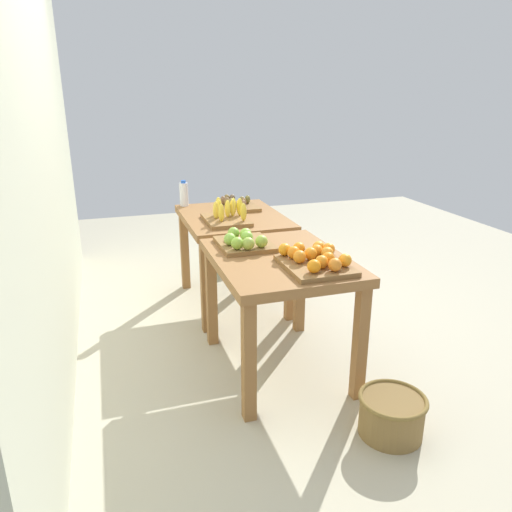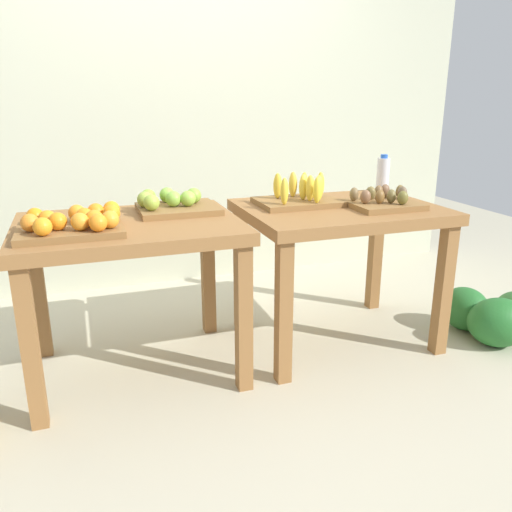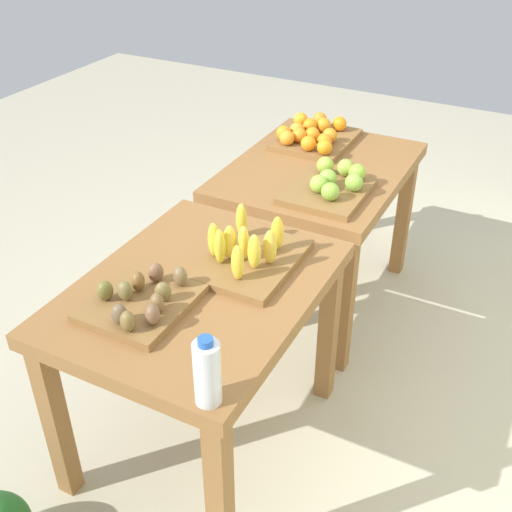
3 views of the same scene
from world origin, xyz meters
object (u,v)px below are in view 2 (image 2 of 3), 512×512
at_px(orange_bin, 74,223).
at_px(banana_crate, 300,196).
at_px(display_table_left, 130,246).
at_px(display_table_right, 339,227).
at_px(watermelon_pile, 495,315).
at_px(apple_bin, 173,204).
at_px(kiwi_bin, 383,201).
at_px(water_bottle, 383,174).

height_order(orange_bin, banana_crate, banana_crate).
distance_m(display_table_left, display_table_right, 1.12).
height_order(display_table_left, watermelon_pile, display_table_left).
xyz_separation_m(banana_crate, watermelon_pile, (1.09, -0.38, -0.70)).
xyz_separation_m(apple_bin, kiwi_bin, (1.08, -0.25, -0.01)).
distance_m(banana_crate, kiwi_bin, 0.44).
relative_size(display_table_right, watermelon_pile, 1.76).
height_order(orange_bin, water_bottle, water_bottle).
height_order(display_table_left, banana_crate, banana_crate).
distance_m(banana_crate, water_bottle, 0.70).
xyz_separation_m(display_table_right, water_bottle, (0.46, 0.32, 0.22)).
distance_m(kiwi_bin, watermelon_pile, 0.99).
relative_size(display_table_left, orange_bin, 2.31).
xyz_separation_m(display_table_left, display_table_right, (1.12, 0.00, 0.00)).
relative_size(water_bottle, watermelon_pile, 0.38).
bearing_deg(kiwi_bin, water_bottle, 58.10).
distance_m(apple_bin, kiwi_bin, 1.11).
distance_m(water_bottle, watermelon_pile, 1.06).
height_order(water_bottle, watermelon_pile, water_bottle).
xyz_separation_m(apple_bin, water_bottle, (1.34, 0.16, 0.07)).
xyz_separation_m(display_table_left, orange_bin, (-0.24, -0.13, 0.16)).
height_order(orange_bin, apple_bin, apple_bin).
distance_m(display_table_left, apple_bin, 0.33).
bearing_deg(kiwi_bin, orange_bin, -178.53).
height_order(apple_bin, kiwi_bin, apple_bin).
bearing_deg(water_bottle, display_table_left, -168.53).
bearing_deg(display_table_right, water_bottle, 34.77).
xyz_separation_m(apple_bin, watermelon_pile, (1.77, -0.44, -0.69)).
height_order(display_table_right, watermelon_pile, display_table_right).
height_order(kiwi_bin, water_bottle, water_bottle).
bearing_deg(watermelon_pile, display_table_right, 162.49).
relative_size(kiwi_bin, water_bottle, 1.60).
distance_m(display_table_right, apple_bin, 0.91).
relative_size(apple_bin, water_bottle, 1.81).
bearing_deg(banana_crate, display_table_left, -173.90).
bearing_deg(banana_crate, water_bottle, 18.69).
distance_m(orange_bin, banana_crate, 1.19).
bearing_deg(banana_crate, watermelon_pile, -19.28).
distance_m(display_table_right, kiwi_bin, 0.27).
relative_size(banana_crate, watermelon_pile, 0.74).
distance_m(display_table_right, orange_bin, 1.38).
distance_m(apple_bin, watermelon_pile, 1.96).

